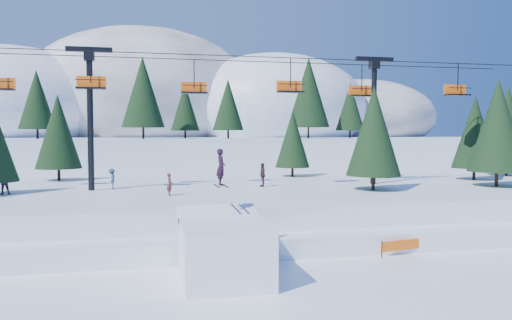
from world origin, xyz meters
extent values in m
plane|color=white|center=(0.00, 0.00, 0.00)|extent=(160.00, 160.00, 0.00)
cube|color=white|center=(0.00, 18.00, 1.25)|extent=(70.00, 22.00, 2.50)
cube|color=white|center=(0.00, 8.00, 0.55)|extent=(70.00, 6.00, 1.10)
cube|color=white|center=(0.00, 68.00, 3.00)|extent=(110.00, 60.00, 6.00)
ellipsoid|color=white|center=(-28.00, 72.00, 11.45)|extent=(36.00, 32.40, 19.80)
ellipsoid|color=#605B59|center=(-6.00, 78.00, 13.26)|extent=(44.00, 39.60, 26.40)
ellipsoid|color=white|center=(18.00, 70.00, 11.42)|extent=(34.00, 30.60, 19.72)
ellipsoid|color=#605B59|center=(38.00, 76.00, 10.12)|extent=(30.00, 27.00, 15.00)
cylinder|color=black|center=(-5.47, 40.22, 6.67)|extent=(0.26, 0.26, 1.34)
cone|color=#193317|center=(-5.47, 40.22, 11.47)|extent=(4.99, 4.99, 8.25)
cylinder|color=black|center=(4.87, 42.09, 6.52)|extent=(0.26, 0.26, 1.04)
cone|color=#193317|center=(4.87, 42.09, 10.24)|extent=(3.87, 3.87, 6.40)
cylinder|color=black|center=(15.21, 41.56, 6.72)|extent=(0.26, 0.26, 1.45)
cone|color=#193317|center=(15.21, 41.56, 11.90)|extent=(5.38, 5.38, 8.89)
cylinder|color=black|center=(-17.47, 42.29, 6.56)|extent=(0.26, 0.26, 1.12)
cone|color=#193317|center=(-17.47, 42.29, 10.56)|extent=(4.16, 4.16, 6.88)
cylinder|color=black|center=(22.25, 44.72, 6.53)|extent=(0.26, 0.26, 1.06)
cone|color=#193317|center=(22.25, 44.72, 10.31)|extent=(3.93, 3.93, 6.50)
cylinder|color=black|center=(-0.21, 45.54, 6.50)|extent=(0.26, 0.26, 1.00)
cone|color=#193317|center=(-0.21, 45.54, 10.08)|extent=(3.72, 3.72, 6.16)
cube|color=white|center=(-1.70, 2.17, 1.28)|extent=(3.79, 4.69, 2.57)
cube|color=white|center=(-1.70, 4.18, 2.62)|extent=(3.79, 1.64, 0.91)
imported|color=black|center=(-1.60, 3.77, 5.00)|extent=(0.45, 0.66, 1.75)
cube|color=black|center=(-1.80, 3.77, 4.11)|extent=(0.11, 1.65, 0.03)
cube|color=black|center=(-1.40, 3.77, 4.11)|extent=(0.11, 1.65, 0.03)
cylinder|color=black|center=(-9.00, 18.00, 7.50)|extent=(0.44, 0.44, 10.00)
cube|color=black|center=(-9.00, 18.00, 12.60)|extent=(3.20, 0.35, 0.35)
cube|color=black|center=(-9.00, 18.00, 12.15)|extent=(0.70, 0.70, 0.70)
cylinder|color=black|center=(13.00, 18.00, 7.50)|extent=(0.44, 0.44, 10.00)
cube|color=black|center=(13.00, 18.00, 12.60)|extent=(3.20, 0.35, 0.35)
cube|color=black|center=(13.00, 18.00, 12.15)|extent=(0.70, 0.70, 0.70)
cylinder|color=black|center=(2.00, 16.80, 12.30)|extent=(46.00, 0.06, 0.06)
cylinder|color=black|center=(2.00, 19.20, 12.30)|extent=(46.00, 0.06, 0.06)
cube|color=orange|center=(-15.31, 19.58, 10.20)|extent=(2.00, 0.10, 0.85)
cylinder|color=black|center=(-8.79, 16.80, 11.20)|extent=(0.08, 0.08, 2.20)
cube|color=black|center=(-8.79, 16.80, 9.75)|extent=(2.00, 0.75, 0.12)
cube|color=orange|center=(-8.79, 17.18, 10.20)|extent=(2.00, 0.10, 0.85)
cylinder|color=black|center=(-8.79, 16.45, 10.30)|extent=(2.00, 0.06, 0.06)
cylinder|color=black|center=(-1.43, 19.20, 11.20)|extent=(0.08, 0.08, 2.20)
cube|color=black|center=(-1.43, 19.20, 9.75)|extent=(2.00, 0.75, 0.12)
cube|color=orange|center=(-1.43, 19.58, 10.20)|extent=(2.00, 0.10, 0.85)
cylinder|color=black|center=(-1.43, 18.85, 10.30)|extent=(2.00, 0.06, 0.06)
cylinder|color=black|center=(5.62, 16.80, 11.20)|extent=(0.08, 0.08, 2.20)
cube|color=black|center=(5.62, 16.80, 9.75)|extent=(2.00, 0.75, 0.12)
cube|color=orange|center=(5.62, 17.18, 10.20)|extent=(2.00, 0.10, 0.85)
cylinder|color=black|center=(5.62, 16.45, 10.30)|extent=(2.00, 0.06, 0.06)
cylinder|color=black|center=(12.47, 19.20, 11.20)|extent=(0.08, 0.08, 2.20)
cube|color=black|center=(12.47, 19.20, 9.75)|extent=(2.00, 0.75, 0.12)
cube|color=orange|center=(12.47, 19.58, 10.20)|extent=(2.00, 0.10, 0.85)
cylinder|color=black|center=(12.47, 18.85, 10.30)|extent=(2.00, 0.06, 0.06)
cylinder|color=black|center=(19.79, 16.80, 11.20)|extent=(0.08, 0.08, 2.20)
cube|color=black|center=(19.79, 16.80, 9.75)|extent=(2.00, 0.75, 0.12)
cube|color=orange|center=(19.79, 17.18, 10.20)|extent=(2.00, 0.10, 0.85)
cylinder|color=black|center=(19.79, 16.45, 10.30)|extent=(2.00, 0.06, 0.06)
cylinder|color=black|center=(21.42, 14.01, 3.08)|extent=(0.26, 0.26, 1.17)
cone|color=#193317|center=(21.42, 14.01, 7.25)|extent=(4.34, 4.34, 7.17)
cylinder|color=black|center=(23.46, 19.54, 3.02)|extent=(0.26, 0.26, 1.04)
cone|color=#193317|center=(23.46, 19.54, 6.75)|extent=(3.88, 3.88, 6.41)
cylinder|color=black|center=(29.39, 22.76, 3.10)|extent=(0.26, 0.26, 1.21)
cone|color=#193317|center=(29.39, 22.76, 7.41)|extent=(4.48, 4.48, 7.41)
cylinder|color=black|center=(16.01, 23.42, 2.87)|extent=(0.26, 0.26, 0.74)
cone|color=#193317|center=(16.01, 23.42, 5.49)|extent=(2.73, 2.73, 4.52)
cylinder|color=black|center=(-12.63, 26.61, 3.03)|extent=(0.26, 0.26, 1.05)
cone|color=#193317|center=(-12.63, 26.61, 6.79)|extent=(3.92, 3.92, 6.48)
cylinder|color=black|center=(8.56, 26.19, 2.94)|extent=(0.26, 0.26, 0.89)
cone|color=#193317|center=(8.56, 26.19, 6.11)|extent=(3.29, 3.29, 5.45)
cylinder|color=black|center=(11.00, 13.77, 3.03)|extent=(0.26, 0.26, 1.06)
cone|color=#193317|center=(11.00, 13.77, 6.80)|extent=(3.93, 3.93, 6.49)
imported|color=#1F3B3D|center=(16.75, 22.65, 3.32)|extent=(0.91, 0.72, 1.64)
imported|color=#294352|center=(-7.60, 18.43, 3.26)|extent=(0.62, 1.01, 1.52)
imported|color=#40202E|center=(3.67, 17.80, 3.42)|extent=(0.52, 1.10, 1.83)
imported|color=#502226|center=(-3.60, 13.62, 3.24)|extent=(0.44, 0.59, 1.49)
imported|color=#2B253B|center=(-14.51, 16.69, 3.40)|extent=(1.01, 0.86, 1.80)
cylinder|color=black|center=(7.13, 4.54, 0.45)|extent=(0.06, 0.06, 0.90)
cylinder|color=black|center=(9.88, 5.08, 0.45)|extent=(0.06, 0.06, 0.90)
cube|color=orange|center=(8.50, 4.81, 0.55)|extent=(2.76, 0.57, 0.55)
cylinder|color=black|center=(8.85, 5.60, 0.45)|extent=(0.06, 0.06, 0.90)
cylinder|color=black|center=(11.65, 5.46, 0.45)|extent=(0.06, 0.06, 0.90)
cube|color=orange|center=(10.25, 5.53, 0.55)|extent=(2.80, 0.18, 0.55)
camera|label=1|loc=(-4.98, -19.64, 6.58)|focal=35.00mm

